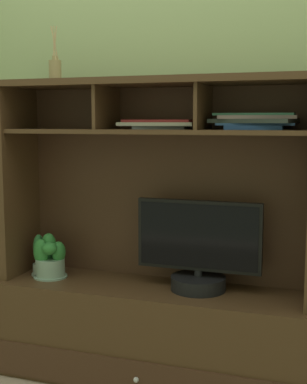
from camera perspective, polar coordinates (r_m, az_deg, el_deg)
floor_plane at (r=2.70m, az=0.00°, el=-19.36°), size 6.00×6.00×0.02m
back_wall at (r=2.65m, az=1.76°, el=11.62°), size 6.00×0.02×2.80m
media_console at (r=2.55m, az=0.07°, el=-10.75°), size 1.49×0.46×1.40m
tv_monitor at (r=2.43m, az=4.83°, el=-6.65°), size 0.57×0.25×0.41m
potted_orchid at (r=2.67m, az=-10.96°, el=-7.04°), size 0.16×0.16×0.22m
potted_fern at (r=2.73m, az=-11.72°, el=-6.95°), size 0.12×0.12×0.20m
magazine_stack_left at (r=2.34m, az=10.82°, el=7.46°), size 0.37×0.27×0.07m
magazine_stack_centre at (r=2.45m, az=0.71°, el=7.28°), size 0.35×0.22×0.04m
diffuser_bottle at (r=2.60m, az=-10.47°, el=12.74°), size 0.06×0.06×0.25m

